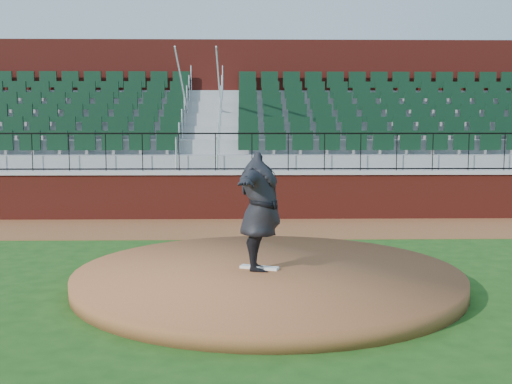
% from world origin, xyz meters
% --- Properties ---
extents(ground, '(90.00, 90.00, 0.00)m').
position_xyz_m(ground, '(0.00, 0.00, 0.00)').
color(ground, '#1C4714').
rests_on(ground, ground).
extents(warning_track, '(34.00, 3.20, 0.01)m').
position_xyz_m(warning_track, '(0.00, 5.40, 0.01)').
color(warning_track, brown).
rests_on(warning_track, ground).
extents(field_wall, '(34.00, 0.35, 1.20)m').
position_xyz_m(field_wall, '(0.00, 7.00, 0.60)').
color(field_wall, maroon).
rests_on(field_wall, ground).
extents(wall_cap, '(34.00, 0.45, 0.10)m').
position_xyz_m(wall_cap, '(0.00, 7.00, 1.25)').
color(wall_cap, '#B7B7B7').
rests_on(wall_cap, field_wall).
extents(wall_railing, '(34.00, 0.05, 1.00)m').
position_xyz_m(wall_railing, '(0.00, 7.00, 1.80)').
color(wall_railing, black).
rests_on(wall_railing, wall_cap).
extents(seating_stands, '(34.00, 5.10, 4.60)m').
position_xyz_m(seating_stands, '(0.00, 9.72, 2.30)').
color(seating_stands, gray).
rests_on(seating_stands, ground).
extents(concourse_wall, '(34.00, 0.50, 5.50)m').
position_xyz_m(concourse_wall, '(0.00, 12.52, 2.75)').
color(concourse_wall, maroon).
rests_on(concourse_wall, ground).
extents(pitchers_mound, '(6.00, 6.00, 0.25)m').
position_xyz_m(pitchers_mound, '(0.15, -0.11, 0.12)').
color(pitchers_mound, brown).
rests_on(pitchers_mound, ground).
extents(pitching_rubber, '(0.63, 0.35, 0.04)m').
position_xyz_m(pitching_rubber, '(0.02, -0.06, 0.27)').
color(pitching_rubber, white).
rests_on(pitching_rubber, pitchers_mound).
extents(pitcher, '(0.96, 2.34, 1.85)m').
position_xyz_m(pitcher, '(0.03, -0.18, 1.17)').
color(pitcher, black).
rests_on(pitcher, pitchers_mound).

